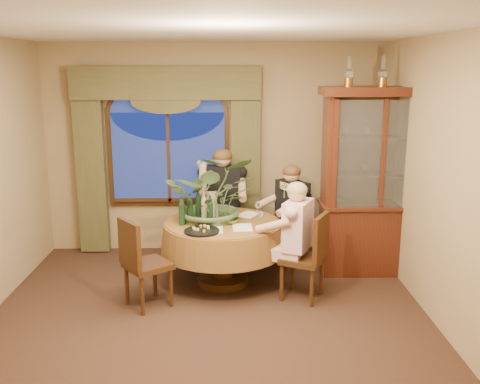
{
  "coord_description": "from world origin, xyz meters",
  "views": [
    {
      "loc": [
        0.23,
        -4.65,
        2.49
      ],
      "look_at": [
        0.34,
        1.25,
        1.1
      ],
      "focal_mm": 40.0,
      "sensor_mm": 36.0,
      "label": 1
    }
  ],
  "objects_px": {
    "chair_back": "(227,222)",
    "chair_right": "(302,257)",
    "person_back": "(223,203)",
    "chair_front_left": "(148,263)",
    "person_scarf": "(292,216)",
    "oil_lamp_left": "(349,72)",
    "stoneware_vase": "(211,205)",
    "china_cabinet": "(376,182)",
    "olive_bowl": "(231,221)",
    "oil_lamp_right": "(417,71)",
    "wine_bottle_3": "(182,211)",
    "wine_bottle_0": "(204,207)",
    "wine_bottle_1": "(210,209)",
    "centerpiece_plant": "(213,163)",
    "person_pink": "(297,240)",
    "chair_back_right": "(286,231)",
    "dining_table": "(223,253)",
    "wine_bottle_2": "(190,208)",
    "wine_bottle_4": "(198,204)",
    "oil_lamp_center": "(383,71)"
  },
  "relations": [
    {
      "from": "chair_front_left",
      "to": "person_scarf",
      "type": "xyz_separation_m",
      "value": [
        1.64,
        1.11,
        0.18
      ]
    },
    {
      "from": "person_pink",
      "to": "wine_bottle_2",
      "type": "height_order",
      "value": "person_pink"
    },
    {
      "from": "person_scarf",
      "to": "stoneware_vase",
      "type": "distance_m",
      "value": 1.09
    },
    {
      "from": "dining_table",
      "to": "wine_bottle_0",
      "type": "xyz_separation_m",
      "value": [
        -0.21,
        0.04,
        0.54
      ]
    },
    {
      "from": "wine_bottle_3",
      "to": "centerpiece_plant",
      "type": "bearing_deg",
      "value": 33.86
    },
    {
      "from": "china_cabinet",
      "to": "wine_bottle_2",
      "type": "height_order",
      "value": "china_cabinet"
    },
    {
      "from": "china_cabinet",
      "to": "olive_bowl",
      "type": "height_order",
      "value": "china_cabinet"
    },
    {
      "from": "oil_lamp_right",
      "to": "wine_bottle_2",
      "type": "distance_m",
      "value": 3.04
    },
    {
      "from": "stoneware_vase",
      "to": "chair_front_left",
      "type": "bearing_deg",
      "value": -131.36
    },
    {
      "from": "chair_back_right",
      "to": "chair_back",
      "type": "xyz_separation_m",
      "value": [
        -0.74,
        0.43,
        0.0
      ]
    },
    {
      "from": "wine_bottle_0",
      "to": "wine_bottle_4",
      "type": "bearing_deg",
      "value": 118.41
    },
    {
      "from": "chair_right",
      "to": "stoneware_vase",
      "type": "height_order",
      "value": "stoneware_vase"
    },
    {
      "from": "person_back",
      "to": "centerpiece_plant",
      "type": "relative_size",
      "value": 1.24
    },
    {
      "from": "dining_table",
      "to": "person_pink",
      "type": "xyz_separation_m",
      "value": [
        0.82,
        -0.39,
        0.28
      ]
    },
    {
      "from": "oil_lamp_center",
      "to": "chair_back",
      "type": "bearing_deg",
      "value": 162.62
    },
    {
      "from": "chair_right",
      "to": "chair_back",
      "type": "distance_m",
      "value": 1.58
    },
    {
      "from": "person_pink",
      "to": "wine_bottle_3",
      "type": "distance_m",
      "value": 1.33
    },
    {
      "from": "chair_right",
      "to": "oil_lamp_left",
      "type": "bearing_deg",
      "value": -10.09
    },
    {
      "from": "oil_lamp_left",
      "to": "person_scarf",
      "type": "xyz_separation_m",
      "value": [
        -0.6,
        0.16,
        -1.77
      ]
    },
    {
      "from": "oil_lamp_right",
      "to": "person_pink",
      "type": "relative_size",
      "value": 0.26
    },
    {
      "from": "wine_bottle_2",
      "to": "wine_bottle_4",
      "type": "distance_m",
      "value": 0.19
    },
    {
      "from": "wine_bottle_2",
      "to": "wine_bottle_4",
      "type": "relative_size",
      "value": 1.0
    },
    {
      "from": "person_back",
      "to": "wine_bottle_0",
      "type": "distance_m",
      "value": 0.95
    },
    {
      "from": "oil_lamp_center",
      "to": "person_scarf",
      "type": "distance_m",
      "value": 2.03
    },
    {
      "from": "person_scarf",
      "to": "wine_bottle_4",
      "type": "xyz_separation_m",
      "value": [
        -1.15,
        -0.35,
        0.25
      ]
    },
    {
      "from": "china_cabinet",
      "to": "chair_front_left",
      "type": "distance_m",
      "value": 2.87
    },
    {
      "from": "wine_bottle_0",
      "to": "wine_bottle_1",
      "type": "xyz_separation_m",
      "value": [
        0.07,
        -0.1,
        0.0
      ]
    },
    {
      "from": "person_scarf",
      "to": "centerpiece_plant",
      "type": "height_order",
      "value": "centerpiece_plant"
    },
    {
      "from": "oil_lamp_center",
      "to": "person_pink",
      "type": "relative_size",
      "value": 0.26
    },
    {
      "from": "oil_lamp_left",
      "to": "stoneware_vase",
      "type": "distance_m",
      "value": 2.21
    },
    {
      "from": "chair_right",
      "to": "wine_bottle_2",
      "type": "bearing_deg",
      "value": 97.51
    },
    {
      "from": "dining_table",
      "to": "wine_bottle_0",
      "type": "distance_m",
      "value": 0.58
    },
    {
      "from": "oil_lamp_right",
      "to": "oil_lamp_center",
      "type": "bearing_deg",
      "value": 180.0
    },
    {
      "from": "china_cabinet",
      "to": "chair_front_left",
      "type": "xyz_separation_m",
      "value": [
        -2.63,
        -0.94,
        -0.65
      ]
    },
    {
      "from": "chair_back",
      "to": "person_back",
      "type": "height_order",
      "value": "person_back"
    },
    {
      "from": "oil_lamp_right",
      "to": "wine_bottle_3",
      "type": "height_order",
      "value": "oil_lamp_right"
    },
    {
      "from": "chair_right",
      "to": "stoneware_vase",
      "type": "relative_size",
      "value": 3.07
    },
    {
      "from": "china_cabinet",
      "to": "wine_bottle_0",
      "type": "bearing_deg",
      "value": -171.29
    },
    {
      "from": "chair_back",
      "to": "chair_right",
      "type": "bearing_deg",
      "value": 124.24
    },
    {
      "from": "wine_bottle_2",
      "to": "dining_table",
      "type": "bearing_deg",
      "value": 0.95
    },
    {
      "from": "china_cabinet",
      "to": "olive_bowl",
      "type": "distance_m",
      "value": 1.84
    },
    {
      "from": "chair_front_left",
      "to": "wine_bottle_0",
      "type": "distance_m",
      "value": 0.95
    },
    {
      "from": "oil_lamp_center",
      "to": "chair_back_right",
      "type": "distance_m",
      "value": 2.23
    },
    {
      "from": "wine_bottle_3",
      "to": "dining_table",
      "type": "bearing_deg",
      "value": 15.0
    },
    {
      "from": "chair_right",
      "to": "wine_bottle_1",
      "type": "height_order",
      "value": "wine_bottle_1"
    },
    {
      "from": "chair_back",
      "to": "china_cabinet",
      "type": "bearing_deg",
      "value": 165.44
    },
    {
      "from": "chair_back",
      "to": "chair_front_left",
      "type": "relative_size",
      "value": 1.0
    },
    {
      "from": "chair_back_right",
      "to": "olive_bowl",
      "type": "relative_size",
      "value": 5.7
    },
    {
      "from": "oil_lamp_right",
      "to": "person_back",
      "type": "xyz_separation_m",
      "value": [
        -2.26,
        0.59,
        -1.7
      ]
    },
    {
      "from": "chair_front_left",
      "to": "olive_bowl",
      "type": "distance_m",
      "value": 1.06
    }
  ]
}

